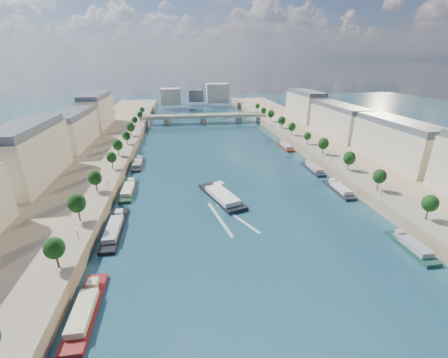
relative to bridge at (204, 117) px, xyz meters
name	(u,v)px	position (x,y,z in m)	size (l,w,h in m)	color
ground	(224,168)	(0.00, -121.37, -5.08)	(700.00, 700.00, 0.00)	#0D323D
quay_left	(80,170)	(-72.00, -121.37, -2.58)	(44.00, 520.00, 5.00)	#9E8460
quay_right	(350,157)	(72.00, -121.37, -2.58)	(44.00, 520.00, 5.00)	#9E8460
pave_left	(111,164)	(-57.00, -121.37, -0.03)	(14.00, 520.00, 0.10)	gray
pave_right	(326,154)	(57.00, -121.37, -0.03)	(14.00, 520.00, 0.10)	gray
trees_left	(115,152)	(-55.00, -119.37, 5.39)	(4.80, 268.80, 8.26)	#382B1E
trees_right	(316,140)	(55.00, -111.37, 5.39)	(4.80, 268.80, 8.26)	#382B1E
lamps_left	(116,165)	(-52.50, -131.37, 2.70)	(0.36, 200.36, 4.28)	black
lamps_right	(315,147)	(52.50, -116.37, 2.70)	(0.36, 200.36, 4.28)	black
buildings_left	(56,138)	(-85.00, -109.37, 11.37)	(16.00, 226.00, 23.20)	beige
buildings_right	(363,127)	(85.00, -109.37, 11.37)	(16.00, 226.00, 23.20)	beige
skyline	(199,95)	(3.19, 98.15, 9.57)	(79.00, 42.00, 22.00)	beige
bridge	(204,117)	(0.00, 0.00, 0.00)	(112.00, 12.00, 8.15)	#C1B79E
tour_barge	(222,196)	(-6.44, -158.89, -3.96)	(17.14, 30.26, 3.95)	black
wake	(228,218)	(-6.44, -175.46, -5.06)	(15.72, 25.72, 0.04)	silver
moored_barges_left	(116,227)	(-45.50, -177.05, -4.24)	(5.00, 153.39, 3.60)	#1C213E
moored_barges_right	(349,197)	(45.50, -166.82, -4.24)	(5.00, 171.80, 3.60)	black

